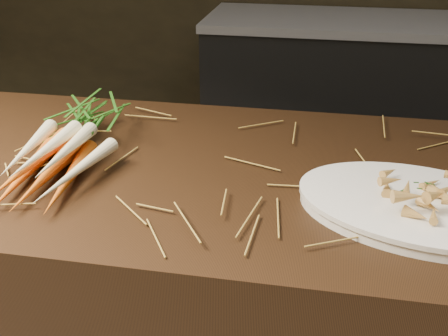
{
  "coord_description": "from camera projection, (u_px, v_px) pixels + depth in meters",
  "views": [
    {
      "loc": [
        0.01,
        -0.67,
        1.38
      ],
      "look_at": [
        -0.16,
        0.18,
        0.96
      ],
      "focal_mm": 45.0,
      "sensor_mm": 36.0,
      "label": 1
    }
  ],
  "objects": [
    {
      "name": "straw_bedding",
      "position": [
        316.0,
        171.0,
        1.07
      ],
      "size": [
        1.4,
        0.6,
        0.02
      ],
      "primitive_type": null,
      "color": "olive",
      "rests_on": "main_counter"
    },
    {
      "name": "serving_platter",
      "position": [
        419.0,
        209.0,
        0.94
      ],
      "size": [
        0.46,
        0.36,
        0.02
      ],
      "primitive_type": null,
      "rotation": [
        0.0,
        0.0,
        -0.25
      ],
      "color": "white",
      "rests_on": "main_counter"
    },
    {
      "name": "root_veg_bunch",
      "position": [
        75.0,
        135.0,
        1.14
      ],
      "size": [
        0.19,
        0.5,
        0.09
      ],
      "rotation": [
        0.0,
        0.0,
        0.02
      ],
      "color": "#D85217",
      "rests_on": "main_counter"
    },
    {
      "name": "back_counter",
      "position": [
        383.0,
        102.0,
        2.89
      ],
      "size": [
        1.82,
        0.62,
        0.84
      ],
      "color": "black",
      "rests_on": "ground"
    },
    {
      "name": "roasted_veg_heap",
      "position": [
        422.0,
        191.0,
        0.92
      ],
      "size": [
        0.23,
        0.19,
        0.05
      ],
      "primitive_type": null,
      "rotation": [
        0.0,
        0.0,
        -0.25
      ],
      "color": "#BB883B",
      "rests_on": "serving_platter"
    }
  ]
}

